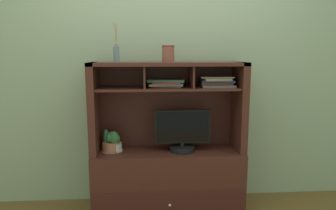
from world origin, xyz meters
name	(u,v)px	position (x,y,z in m)	size (l,w,h in m)	color
floor_plane	(168,208)	(0.00, 0.00, -0.01)	(6.00, 6.00, 0.02)	brown
back_wall	(166,53)	(0.00, 0.23, 1.40)	(6.00, 0.02, 2.80)	#99AC8B
media_console	(168,163)	(0.00, 0.01, 0.43)	(1.33, 0.44, 1.33)	#48211A
tv_monitor	(182,134)	(0.12, -0.03, 0.71)	(0.49, 0.21, 0.37)	black
potted_orchid	(114,142)	(-0.47, 0.03, 0.62)	(0.15, 0.15, 0.18)	beige
potted_fern	(111,142)	(-0.50, 0.02, 0.63)	(0.17, 0.17, 0.20)	#AF6D4F
magazine_stack_left	(166,83)	(-0.02, 0.03, 1.15)	(0.33, 0.24, 0.06)	slate
magazine_stack_centre	(217,82)	(0.42, 0.00, 1.16)	(0.30, 0.24, 0.09)	slate
diffuser_bottle	(116,54)	(-0.43, -0.02, 1.40)	(0.05, 0.05, 0.32)	slate
ceramic_vase	(168,53)	(0.00, -0.02, 1.40)	(0.11, 0.11, 0.15)	brown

